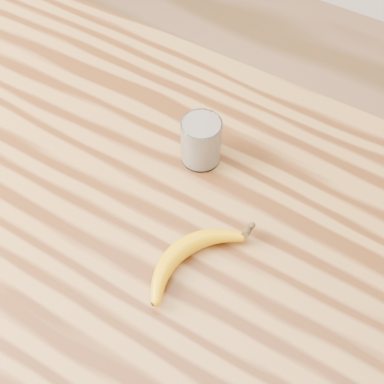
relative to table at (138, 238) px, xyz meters
The scene contains 3 objects.
table is the anchor object (origin of this frame).
smoothie_glass 0.23m from the table, 68.86° to the left, with size 0.07×0.07×0.09m.
banana 0.20m from the table, 19.69° to the right, with size 0.09×0.25×0.03m, color #E29800, non-canonical shape.
Camera 1 is at (0.36, -0.39, 1.64)m, focal length 50.00 mm.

